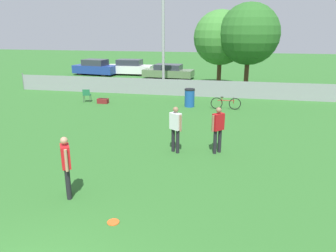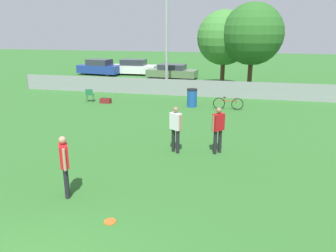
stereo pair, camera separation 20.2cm
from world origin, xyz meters
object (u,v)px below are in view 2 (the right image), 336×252
(player_defender_red, at_px, (218,127))
(folding_chair_sideline, at_px, (90,94))
(light_pole, at_px, (166,9))
(gear_bag_sideline, at_px, (106,101))
(trash_bin, at_px, (192,98))
(player_receiver_white, at_px, (176,126))
(player_thrower_red, at_px, (64,162))
(parked_car_white, at_px, (134,67))
(parked_car_blue, at_px, (100,67))
(tree_near_pole, at_px, (224,38))
(frisbee_disc, at_px, (110,222))
(bicycle_sideline, at_px, (228,104))
(tree_far_right, at_px, (253,34))
(parked_car_olive, at_px, (172,72))

(player_defender_red, bearing_deg, folding_chair_sideline, 92.55)
(light_pole, relative_size, gear_bag_sideline, 15.16)
(trash_bin, bearing_deg, player_receiver_white, -85.89)
(player_thrower_red, bearing_deg, player_receiver_white, 118.23)
(player_receiver_white, distance_m, parked_car_white, 21.28)
(parked_car_blue, bearing_deg, tree_near_pole, -14.19)
(trash_bin, bearing_deg, folding_chair_sideline, -179.18)
(frisbee_disc, bearing_deg, player_thrower_red, 150.27)
(player_thrower_red, height_order, frisbee_disc, player_thrower_red)
(player_receiver_white, relative_size, trash_bin, 1.63)
(player_thrower_red, bearing_deg, bicycle_sideline, 128.95)
(gear_bag_sideline, height_order, parked_car_white, parked_car_white)
(tree_far_right, height_order, parked_car_olive, tree_far_right)
(folding_chair_sideline, bearing_deg, player_receiver_white, 119.29)
(light_pole, bearing_deg, tree_near_pole, 24.26)
(parked_car_blue, distance_m, parked_car_white, 3.32)
(trash_bin, bearing_deg, player_defender_red, -74.04)
(bicycle_sideline, distance_m, parked_car_white, 15.88)
(player_defender_red, bearing_deg, bicycle_sideline, 42.03)
(player_thrower_red, distance_m, player_defender_red, 5.53)
(trash_bin, xyz_separation_m, parked_car_olive, (-3.44, 10.53, 0.10))
(bicycle_sideline, bearing_deg, tree_near_pole, 93.76)
(parked_car_olive, bearing_deg, tree_near_pole, -35.76)
(player_thrower_red, xyz_separation_m, gear_bag_sideline, (-3.60, 11.01, -0.85))
(player_defender_red, relative_size, folding_chair_sideline, 2.11)
(frisbee_disc, relative_size, trash_bin, 0.27)
(parked_car_white, bearing_deg, gear_bag_sideline, -80.41)
(gear_bag_sideline, bearing_deg, tree_near_pole, 45.98)
(light_pole, relative_size, parked_car_blue, 2.21)
(light_pole, relative_size, frisbee_disc, 33.90)
(player_defender_red, height_order, folding_chair_sideline, player_defender_red)
(player_thrower_red, bearing_deg, light_pole, 151.22)
(frisbee_disc, distance_m, trash_bin, 12.15)
(player_defender_red, bearing_deg, light_pole, 63.78)
(player_defender_red, bearing_deg, frisbee_disc, -160.18)
(trash_bin, distance_m, gear_bag_sideline, 5.29)
(player_receiver_white, height_order, parked_car_blue, player_receiver_white)
(parked_car_blue, bearing_deg, bicycle_sideline, -34.31)
(parked_car_olive, bearing_deg, folding_chair_sideline, -101.15)
(player_receiver_white, distance_m, parked_car_blue, 22.03)
(folding_chair_sideline, bearing_deg, light_pole, -141.46)
(trash_bin, bearing_deg, tree_near_pole, 78.96)
(tree_near_pole, relative_size, folding_chair_sideline, 7.03)
(tree_far_right, bearing_deg, light_pole, -173.68)
(bicycle_sideline, distance_m, parked_car_blue, 17.49)
(light_pole, xyz_separation_m, gear_bag_sideline, (-2.65, -5.03, -5.52))
(tree_near_pole, distance_m, bicycle_sideline, 7.64)
(bicycle_sideline, bearing_deg, parked_car_white, 124.90)
(tree_far_right, xyz_separation_m, parked_car_olive, (-6.70, 5.06, -3.36))
(player_receiver_white, distance_m, player_defender_red, 1.52)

